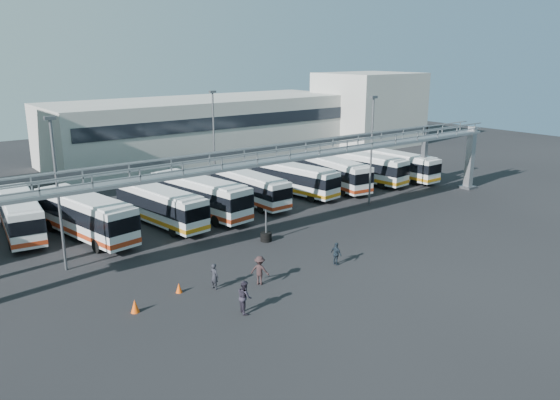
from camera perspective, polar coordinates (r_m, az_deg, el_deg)
ground at (r=40.01m, az=4.73°, el=-5.41°), size 140.00×140.00×0.00m
gantry at (r=42.83m, az=-0.40°, el=3.70°), size 51.40×5.15×7.10m
warehouse at (r=76.13m, az=-7.93°, el=7.46°), size 42.00×14.00×8.00m
building_right at (r=87.39m, az=9.24°, el=9.38°), size 14.00×12.00×11.00m
light_pole_left at (r=37.70m, az=-22.25°, el=1.31°), size 0.70×0.35×10.21m
light_pole_mid at (r=51.58m, az=9.55°, el=5.71°), size 0.70×0.35×10.21m
light_pole_back at (r=58.21m, az=-6.93°, el=6.87°), size 0.70×0.35×10.21m
bus_1 at (r=47.54m, az=-25.55°, el=-1.28°), size 3.71×10.79×3.21m
bus_2 at (r=44.77m, az=-19.72°, el=-1.47°), size 4.55×11.55×3.42m
bus_3 at (r=46.46m, az=-12.36°, el=-0.52°), size 3.70×10.56×3.14m
bus_4 at (r=48.52m, az=-8.38°, el=0.52°), size 4.21×11.46×3.40m
bus_5 at (r=51.74m, az=-3.22°, el=1.34°), size 2.57×10.04×3.03m
bus_6 at (r=55.27m, az=1.51°, el=2.29°), size 3.77×10.40×3.09m
bus_7 at (r=58.11m, az=5.49°, el=2.94°), size 3.63×10.79×3.21m
bus_8 at (r=61.28m, az=8.66°, el=3.47°), size 3.60×10.78×3.21m
bus_9 at (r=63.62m, az=12.25°, el=3.64°), size 2.49×10.04×3.04m
pedestrian_a at (r=33.84m, az=-6.87°, el=-7.91°), size 0.51×0.67×1.64m
pedestrian_b at (r=30.73m, az=-3.72°, el=-10.05°), size 0.93×1.07×1.89m
pedestrian_c at (r=34.22m, az=-2.12°, el=-7.35°), size 1.26×1.37×1.85m
pedestrian_d at (r=37.43m, az=5.89°, el=-5.61°), size 0.41×0.94×1.59m
cone_left at (r=31.96m, az=-14.92°, el=-10.65°), size 0.49×0.49×0.76m
cone_right at (r=33.85m, az=-10.51°, el=-9.00°), size 0.49×0.49×0.62m
tire_stack at (r=41.93m, az=-1.46°, el=-3.76°), size 0.87×0.87×2.50m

